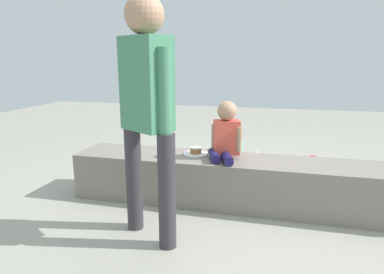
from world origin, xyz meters
The scene contains 9 objects.
ground_plane centered at (0.00, 0.00, 0.00)m, with size 12.00×12.00×0.00m, color #9D9B8D.
concrete_ledge centered at (0.00, 0.00, 0.20)m, with size 2.89×0.47×0.40m, color gray.
child_seated centered at (-0.14, 0.00, 0.61)m, with size 0.29×0.35×0.48m.
adult_standing centered at (-0.55, -0.69, 0.96)m, with size 0.42×0.34×1.60m.
cake_plate centered at (-0.41, 0.05, 0.42)m, with size 0.22×0.22×0.07m.
gift_bag centered at (-0.23, 1.14, 0.14)m, with size 0.26×0.12×0.33m.
water_bottle_near_gift centered at (0.07, 0.98, 0.11)m, with size 0.07×0.07×0.24m.
party_cup_red centered at (0.71, 1.29, 0.06)m, with size 0.08×0.08×0.11m, color red.
handbag_black_leather centered at (-0.39, 0.54, 0.11)m, with size 0.31×0.13×0.32m.
Camera 1 is at (0.25, -2.68, 1.21)m, focal length 31.04 mm.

